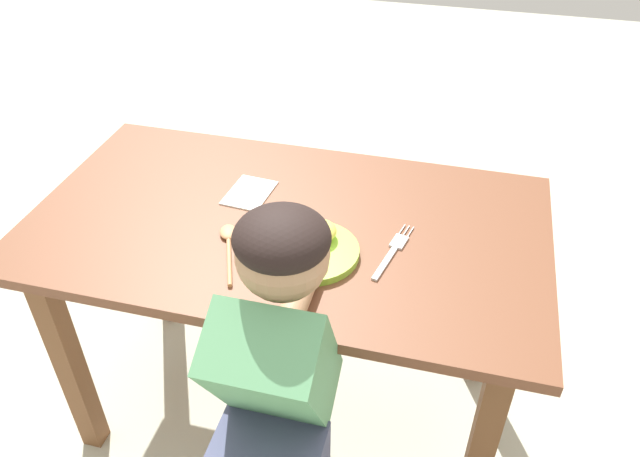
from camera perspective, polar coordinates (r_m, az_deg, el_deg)
ground_plane at (r=2.02m, az=-2.41°, el=-15.77°), size 8.00×8.00×0.00m
dining_table at (r=1.58m, az=-2.98°, el=-2.43°), size 1.25×0.71×0.72m
plate at (r=1.40m, az=-0.71°, el=-1.71°), size 0.21×0.21×0.06m
fork at (r=1.42m, az=6.70°, el=-2.09°), size 0.07×0.21×0.01m
spoon at (r=1.45m, az=-8.40°, el=-1.19°), size 0.10×0.21×0.01m
person at (r=1.32m, az=-4.07°, el=-18.24°), size 0.21×0.44×1.01m
napkin at (r=1.61m, az=-6.50°, el=3.28°), size 0.12×0.15×0.00m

